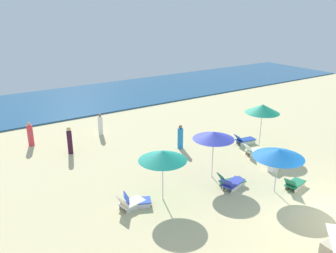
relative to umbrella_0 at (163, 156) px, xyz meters
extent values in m
plane|color=beige|center=(5.44, -5.05, -2.22)|extent=(60.00, 60.00, 0.00)
cube|color=#23547F|center=(5.44, 19.44, -2.16)|extent=(60.00, 11.01, 0.12)
cylinder|color=silver|center=(0.00, 0.00, -1.22)|extent=(0.05, 0.05, 1.99)
cone|color=#11836D|center=(0.00, 0.00, 0.00)|extent=(2.22, 2.22, 0.46)
cube|color=silver|center=(-1.48, -0.10, -2.11)|extent=(1.00, 0.21, 0.23)
cube|color=silver|center=(-1.58, 0.43, -2.11)|extent=(1.00, 0.21, 0.23)
cube|color=silver|center=(-1.53, 0.16, -1.96)|extent=(1.22, 0.83, 0.06)
cube|color=silver|center=(-2.03, 0.08, -1.72)|extent=(0.39, 0.65, 0.50)
cube|color=silver|center=(-1.34, -0.12, -2.11)|extent=(0.94, 0.46, 0.23)
cube|color=silver|center=(-1.13, 0.35, -2.11)|extent=(0.94, 0.46, 0.23)
cube|color=blue|center=(-1.24, 0.11, -1.96)|extent=(1.28, 1.02, 0.06)
cube|color=blue|center=(-1.70, 0.33, -1.76)|extent=(0.47, 0.63, 0.42)
cylinder|color=silver|center=(8.51, 1.93, -1.08)|extent=(0.05, 0.05, 2.28)
cone|color=#198F69|center=(8.51, 1.93, 0.34)|extent=(2.12, 2.12, 0.54)
cube|color=silver|center=(8.21, 2.61, -2.10)|extent=(1.13, 0.21, 0.24)
cube|color=silver|center=(8.29, 3.11, -2.10)|extent=(1.13, 0.21, 0.24)
cube|color=#1C3CA0|center=(8.25, 2.86, -1.95)|extent=(1.33, 0.77, 0.06)
cube|color=#1C3CA0|center=(7.68, 2.95, -1.76)|extent=(0.46, 0.61, 0.42)
cube|color=silver|center=(7.37, 1.01, -2.10)|extent=(0.99, 0.22, 0.24)
cube|color=silver|center=(7.46, 1.50, -2.10)|extent=(0.99, 0.22, 0.24)
cube|color=white|center=(7.41, 1.26, -1.95)|extent=(1.20, 0.78, 0.06)
cube|color=white|center=(6.91, 1.35, -1.73)|extent=(0.44, 0.62, 0.48)
cylinder|color=silver|center=(4.91, -2.39, -1.31)|extent=(0.05, 0.05, 1.82)
cone|color=#1360B2|center=(4.91, -2.39, -0.20)|extent=(2.41, 2.41, 0.41)
cube|color=silver|center=(6.12, -2.93, -2.11)|extent=(1.05, 0.25, 0.21)
cube|color=silver|center=(6.02, -2.44, -2.11)|extent=(1.05, 0.25, 0.21)
cube|color=#237B56|center=(6.07, -2.69, -1.98)|extent=(1.28, 0.81, 0.06)
cube|color=#237B56|center=(5.54, -2.80, -1.77)|extent=(0.47, 0.62, 0.46)
cylinder|color=silver|center=(3.39, 0.50, -1.16)|extent=(0.05, 0.05, 2.13)
cone|color=#2D39AE|center=(3.39, 0.50, 0.10)|extent=(2.14, 2.14, 0.39)
cube|color=silver|center=(3.59, -1.24, -2.10)|extent=(1.16, 0.36, 0.24)
cube|color=silver|center=(3.45, -0.76, -2.10)|extent=(1.16, 0.36, 0.24)
cube|color=#3642B1|center=(3.52, -1.00, -1.95)|extent=(1.44, 0.93, 0.06)
cube|color=#3642B1|center=(2.93, -1.17, -1.74)|extent=(0.45, 0.62, 0.45)
cube|color=silver|center=(3.53, -1.11, -2.10)|extent=(1.13, 0.25, 0.23)
cube|color=silver|center=(3.63, -0.59, -2.10)|extent=(1.13, 0.25, 0.23)
cube|color=#26785E|center=(3.58, -0.85, -1.96)|extent=(1.37, 0.84, 0.06)
cube|color=#26785E|center=(3.00, -0.74, -1.71)|extent=(0.46, 0.64, 0.52)
cylinder|color=white|center=(1.00, 9.62, -1.56)|extent=(0.44, 0.44, 1.32)
sphere|color=#8F624A|center=(1.00, 9.62, -0.80)|extent=(0.22, 0.22, 0.22)
cylinder|color=#DC3946|center=(-3.54, 10.20, -1.54)|extent=(0.46, 0.46, 1.37)
sphere|color=tan|center=(-3.54, 10.20, -0.76)|extent=(0.21, 0.21, 0.21)
cylinder|color=#227EC6|center=(4.22, 4.56, -1.56)|extent=(0.49, 0.49, 1.32)
sphere|color=#8C604C|center=(4.22, 4.56, -0.80)|extent=(0.23, 0.23, 0.23)
cylinder|color=#36132A|center=(-1.84, 7.57, -1.49)|extent=(0.40, 0.40, 1.45)
sphere|color=tan|center=(-1.84, 7.57, -0.66)|extent=(0.25, 0.25, 0.25)
cube|color=white|center=(6.56, -0.88, -2.01)|extent=(0.56, 0.43, 0.43)
camera|label=1|loc=(-7.64, -12.05, 6.38)|focal=37.32mm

